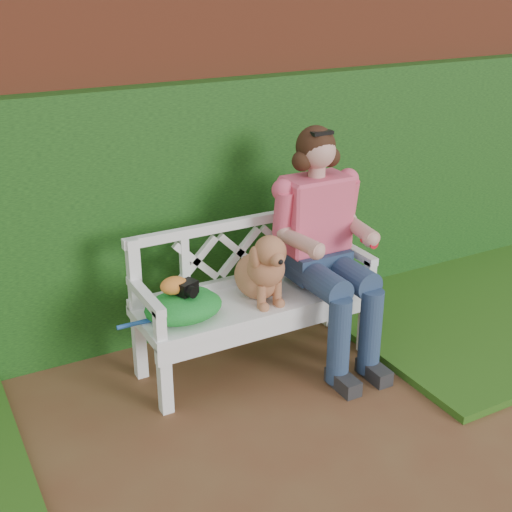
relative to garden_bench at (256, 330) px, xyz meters
name	(u,v)px	position (x,y,z in m)	size (l,w,h in m)	color
ground	(285,479)	(-0.39, -1.03, -0.24)	(60.00, 60.00, 0.00)	brown
brick_wall	(141,173)	(-0.39, 0.87, 0.86)	(10.00, 0.30, 2.20)	brown
ivy_hedge	(155,218)	(-0.39, 0.65, 0.61)	(10.00, 0.18, 1.70)	#266519
grass_right	(496,300)	(2.01, -0.13, -0.21)	(2.60, 2.00, 0.05)	#1F5210
garden_bench	(256,330)	(0.00, 0.00, 0.00)	(1.58, 0.60, 0.48)	white
seated_woman	(319,244)	(0.44, -0.02, 0.51)	(0.64, 0.85, 1.50)	#CC4767
dog	(261,265)	(0.01, -0.04, 0.47)	(0.30, 0.41, 0.46)	#A9752E
tennis_racket	(177,313)	(-0.52, 0.00, 0.25)	(0.57, 0.24, 0.03)	beige
green_bag	(183,306)	(-0.50, -0.05, 0.32)	(0.46, 0.36, 0.16)	#167812
camera_item	(187,288)	(-0.48, -0.06, 0.44)	(0.11, 0.09, 0.08)	black
baseball_glove	(174,285)	(-0.54, -0.03, 0.45)	(0.16, 0.12, 0.10)	orange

